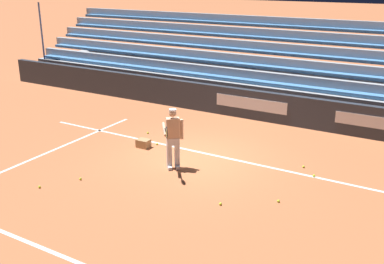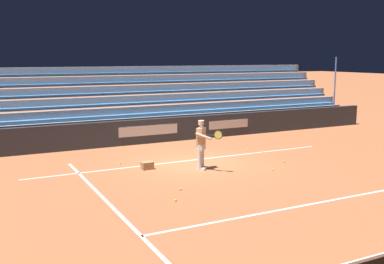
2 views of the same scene
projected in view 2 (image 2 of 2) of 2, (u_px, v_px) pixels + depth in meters
ground_plane at (194, 163)px, 16.43m from camera, size 160.00×160.00×0.00m
court_baseline_white at (188, 161)px, 16.87m from camera, size 12.00×0.10×0.01m
court_sideline_white at (120, 215)px, 11.08m from camera, size 0.10×12.00×0.01m
court_service_line_white at (291, 208)px, 11.59m from camera, size 8.22×0.10×0.01m
back_wall_sponsor_board at (150, 131)px, 20.24m from camera, size 25.36×0.25×1.10m
bleacher_stand at (130, 119)px, 22.51m from camera, size 24.10×4.00×3.85m
tennis_player at (202, 144)px, 15.41m from camera, size 0.66×1.04×1.71m
ball_box_cardboard at (147, 166)px, 15.57m from camera, size 0.40×0.30×0.26m
tennis_ball_toward_net at (150, 165)px, 16.04m from camera, size 0.07×0.07×0.07m
tennis_ball_far_left at (262, 151)px, 18.38m from camera, size 0.07×0.07×0.07m
tennis_ball_on_baseline at (273, 170)px, 15.39m from camera, size 0.07×0.07×0.07m
tennis_ball_by_box at (180, 189)px, 13.13m from camera, size 0.07×0.07×0.07m
tennis_ball_near_player at (284, 161)px, 16.62m from camera, size 0.07×0.07×0.07m
tennis_ball_far_right at (247, 150)px, 18.59m from camera, size 0.07×0.07×0.07m
tennis_ball_midcourt at (175, 200)px, 12.11m from camera, size 0.07×0.07×0.07m
tennis_ball_stray_back at (120, 164)px, 16.28m from camera, size 0.07×0.07×0.07m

